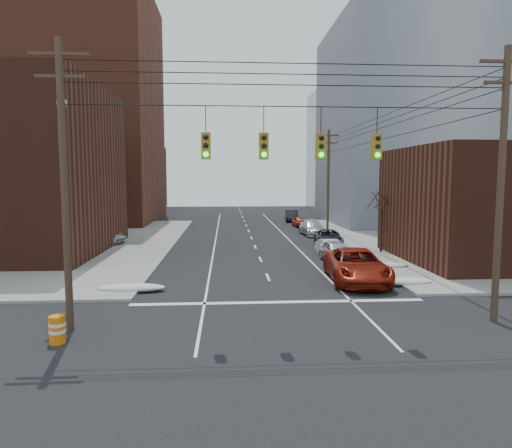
{
  "coord_description": "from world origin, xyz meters",
  "views": [
    {
      "loc": [
        -2.44,
        -14.57,
        5.9
      ],
      "look_at": [
        -0.59,
        13.93,
        3.0
      ],
      "focal_mm": 32.0,
      "sensor_mm": 36.0,
      "label": 1
    }
  ],
  "objects": [
    {
      "name": "snow_nw",
      "position": [
        -7.4,
        9.0,
        0.21
      ],
      "size": [
        3.5,
        1.08,
        0.42
      ],
      "primitive_type": "ellipsoid",
      "color": "silver",
      "rests_on": "ground"
    },
    {
      "name": "parked_car_e",
      "position": [
        6.4,
        39.75,
        0.61
      ],
      "size": [
        1.62,
        3.66,
        1.22
      ],
      "primitive_type": "imported",
      "rotation": [
        0.0,
        0.0,
        0.05
      ],
      "color": "maroon",
      "rests_on": "ground"
    },
    {
      "name": "ground",
      "position": [
        0.0,
        0.0,
        0.0
      ],
      "size": [
        160.0,
        160.0,
        0.0
      ],
      "primitive_type": "plane",
      "color": "black",
      "rests_on": "ground"
    },
    {
      "name": "building_brick_far",
      "position": [
        -26.0,
        74.0,
        6.0
      ],
      "size": [
        22.0,
        18.0,
        12.0
      ],
      "primitive_type": "cube",
      "color": "#482015",
      "rests_on": "ground"
    },
    {
      "name": "snow_ne",
      "position": [
        7.4,
        9.5,
        0.21
      ],
      "size": [
        3.0,
        1.08,
        0.42
      ],
      "primitive_type": "ellipsoid",
      "color": "silver",
      "rests_on": "ground"
    },
    {
      "name": "street_light",
      "position": [
        -9.5,
        6.0,
        5.54
      ],
      "size": [
        0.44,
        0.44,
        9.32
      ],
      "color": "gray",
      "rests_on": "ground"
    },
    {
      "name": "lot_car_b",
      "position": [
        -13.77,
        25.93,
        0.84
      ],
      "size": [
        5.25,
        3.06,
        1.37
      ],
      "primitive_type": "imported",
      "rotation": [
        0.0,
        0.0,
        1.41
      ],
      "color": "#A3A2A7",
      "rests_on": "sidewalk_nw"
    },
    {
      "name": "lot_car_c",
      "position": [
        -18.6,
        20.09,
        0.81
      ],
      "size": [
        4.61,
        2.01,
        1.32
      ],
      "primitive_type": "imported",
      "rotation": [
        0.0,
        0.0,
        1.54
      ],
      "color": "black",
      "rests_on": "sidewalk_nw"
    },
    {
      "name": "bare_tree",
      "position": [
        9.59,
        20.0,
        2.32
      ],
      "size": [
        2.09,
        2.2,
        4.93
      ],
      "color": "black",
      "rests_on": "ground"
    },
    {
      "name": "utility_pole_left",
      "position": [
        -8.5,
        3.0,
        5.78
      ],
      "size": [
        2.2,
        0.28,
        11.0
      ],
      "color": "#473323",
      "rests_on": "ground"
    },
    {
      "name": "building_brick_tall",
      "position": [
        -24.0,
        48.0,
        15.0
      ],
      "size": [
        24.0,
        20.0,
        30.0
      ],
      "primitive_type": "cube",
      "color": "brown",
      "rests_on": "ground"
    },
    {
      "name": "red_pickup",
      "position": [
        4.94,
        10.6,
        0.92
      ],
      "size": [
        3.6,
        6.87,
        1.84
      ],
      "primitive_type": "imported",
      "rotation": [
        0.0,
        0.0,
        -0.08
      ],
      "color": "maroon",
      "rests_on": "ground"
    },
    {
      "name": "building_office",
      "position": [
        22.0,
        44.0,
        12.5
      ],
      "size": [
        22.0,
        20.0,
        25.0
      ],
      "primitive_type": "cube",
      "color": "gray",
      "rests_on": "ground"
    },
    {
      "name": "building_glass",
      "position": [
        24.0,
        70.0,
        11.0
      ],
      "size": [
        20.0,
        18.0,
        22.0
      ],
      "primitive_type": "cube",
      "color": "gray",
      "rests_on": "ground"
    },
    {
      "name": "parked_car_f",
      "position": [
        6.4,
        46.83,
        0.78
      ],
      "size": [
        2.12,
        4.86,
        1.56
      ],
      "primitive_type": "imported",
      "rotation": [
        0.0,
        0.0,
        -0.1
      ],
      "color": "black",
      "rests_on": "ground"
    },
    {
      "name": "utility_pole_right",
      "position": [
        8.5,
        3.0,
        5.78
      ],
      "size": [
        2.2,
        0.28,
        11.0
      ],
      "color": "#473323",
      "rests_on": "ground"
    },
    {
      "name": "snow_east_far",
      "position": [
        7.4,
        14.0,
        0.21
      ],
      "size": [
        4.0,
        1.08,
        0.42
      ],
      "primitive_type": "ellipsoid",
      "color": "silver",
      "rests_on": "ground"
    },
    {
      "name": "construction_barrel",
      "position": [
        -8.5,
        1.65,
        0.52
      ],
      "size": [
        0.7,
        0.7,
        1.0
      ],
      "rotation": [
        0.0,
        0.0,
        -0.25
      ],
      "color": "orange",
      "rests_on": "ground"
    },
    {
      "name": "parked_car_a",
      "position": [
        5.22,
        16.52,
        0.75
      ],
      "size": [
        1.9,
        4.46,
        1.5
      ],
      "primitive_type": "imported",
      "rotation": [
        0.0,
        0.0,
        0.03
      ],
      "color": "#B4B5B9",
      "rests_on": "ground"
    },
    {
      "name": "parked_car_c",
      "position": [
        6.4,
        24.3,
        0.69
      ],
      "size": [
        2.95,
        5.24,
        1.38
      ],
      "primitive_type": "imported",
      "rotation": [
        0.0,
        0.0,
        -0.14
      ],
      "color": "black",
      "rests_on": "ground"
    },
    {
      "name": "utility_pole_far",
      "position": [
        8.5,
        34.0,
        5.78
      ],
      "size": [
        2.2,
        0.28,
        11.0
      ],
      "color": "#473323",
      "rests_on": "ground"
    },
    {
      "name": "lot_car_a",
      "position": [
        -14.19,
        24.84,
        0.87
      ],
      "size": [
        4.59,
        3.1,
        1.43
      ],
      "primitive_type": "imported",
      "rotation": [
        0.0,
        0.0,
        1.17
      ],
      "color": "white",
      "rests_on": "sidewalk_nw"
    },
    {
      "name": "traffic_signals",
      "position": [
        0.1,
        2.97,
        7.17
      ],
      "size": [
        17.0,
        0.42,
        2.02
      ],
      "color": "black",
      "rests_on": "ground"
    },
    {
      "name": "lot_car_d",
      "position": [
        -19.21,
        29.61,
        0.83
      ],
      "size": [
        4.24,
        2.43,
        1.36
      ],
      "primitive_type": "imported",
      "rotation": [
        0.0,
        0.0,
        1.79
      ],
      "color": "#B2B2B7",
      "rests_on": "sidewalk_nw"
    },
    {
      "name": "parked_car_d",
      "position": [
        6.4,
        31.57,
        0.75
      ],
      "size": [
        2.48,
        5.31,
        1.5
      ],
      "primitive_type": "imported",
      "rotation": [
        0.0,
        0.0,
        0.07
      ],
      "color": "silver",
      "rests_on": "ground"
    },
    {
      "name": "parked_car_b",
      "position": [
        5.39,
        18.97,
        0.62
      ],
      "size": [
        1.79,
        3.9,
        1.24
      ],
      "primitive_type": "imported",
      "rotation": [
        0.0,
        0.0,
        0.13
      ],
      "color": "silver",
      "rests_on": "ground"
    }
  ]
}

